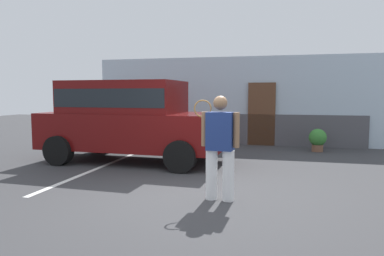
# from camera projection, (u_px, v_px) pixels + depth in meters

# --- Properties ---
(ground_plane) EXTENTS (40.00, 40.00, 0.00)m
(ground_plane) POSITION_uv_depth(u_px,v_px,m) (185.00, 197.00, 6.04)
(ground_plane) COLOR #38383A
(parking_stripe_0) EXTENTS (0.12, 4.40, 0.01)m
(parking_stripe_0) POSITION_uv_depth(u_px,v_px,m) (93.00, 170.00, 8.12)
(parking_stripe_0) COLOR silver
(parking_stripe_0) RESTS_ON ground_plane
(house_frontage) EXTENTS (9.99, 0.40, 2.98)m
(house_frontage) POSITION_uv_depth(u_px,v_px,m) (237.00, 103.00, 12.37)
(house_frontage) COLOR silver
(house_frontage) RESTS_ON ground_plane
(parked_suv) EXTENTS (4.65, 2.27, 2.05)m
(parked_suv) POSITION_uv_depth(u_px,v_px,m) (129.00, 117.00, 9.15)
(parked_suv) COLOR #590C0C
(parked_suv) RESTS_ON ground_plane
(tennis_player_man) EXTENTS (0.77, 0.30, 1.70)m
(tennis_player_man) POSITION_uv_depth(u_px,v_px,m) (220.00, 146.00, 5.79)
(tennis_player_man) COLOR white
(tennis_player_man) RESTS_ON ground_plane
(potted_plant_by_porch) EXTENTS (0.52, 0.52, 0.68)m
(potted_plant_by_porch) POSITION_uv_depth(u_px,v_px,m) (318.00, 139.00, 10.77)
(potted_plant_by_porch) COLOR brown
(potted_plant_by_porch) RESTS_ON ground_plane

